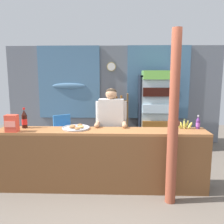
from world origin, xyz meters
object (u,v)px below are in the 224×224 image
(soda_bottle_grape_soda, at_px, (198,123))
(pastry_tray, at_px, (76,128))
(plastic_lawn_chair, at_px, (64,131))
(drink_fridge, at_px, (156,106))
(timber_post, at_px, (173,123))
(snack_box_crackers, at_px, (12,123))
(bottle_shelf_rack, at_px, (119,119))
(soda_bottle_cola, at_px, (24,119))
(shopkeeper, at_px, (111,122))
(banana_bunch, at_px, (185,125))
(stall_counter, at_px, (101,156))

(soda_bottle_grape_soda, xyz_separation_m, pastry_tray, (-1.93, -0.07, -0.07))
(plastic_lawn_chair, height_order, pastry_tray, pastry_tray)
(drink_fridge, bearing_deg, timber_post, -93.12)
(snack_box_crackers, distance_m, pastry_tray, 0.96)
(snack_box_crackers, relative_size, pastry_tray, 0.59)
(drink_fridge, height_order, pastry_tray, drink_fridge)
(bottle_shelf_rack, xyz_separation_m, soda_bottle_cola, (-1.51, -2.23, 0.41))
(plastic_lawn_chair, relative_size, pastry_tray, 1.96)
(shopkeeper, distance_m, soda_bottle_cola, 1.42)
(soda_bottle_cola, xyz_separation_m, pastry_tray, (0.84, -0.04, -0.12))
(soda_bottle_grape_soda, bearing_deg, plastic_lawn_chair, 147.21)
(plastic_lawn_chair, distance_m, soda_bottle_grape_soda, 3.09)
(timber_post, height_order, snack_box_crackers, timber_post)
(pastry_tray, bearing_deg, soda_bottle_grape_soda, 2.20)
(bottle_shelf_rack, height_order, banana_bunch, bottle_shelf_rack)
(drink_fridge, xyz_separation_m, pastry_tray, (-1.56, -2.04, -0.07))
(plastic_lawn_chair, relative_size, soda_bottle_grape_soda, 3.93)
(shopkeeper, xyz_separation_m, banana_bunch, (1.18, -0.28, 0.02))
(bottle_shelf_rack, xyz_separation_m, soda_bottle_grape_soda, (1.27, -2.20, 0.36))
(plastic_lawn_chair, bearing_deg, bottle_shelf_rack, 23.22)
(drink_fridge, bearing_deg, snack_box_crackers, -137.81)
(timber_post, xyz_separation_m, drink_fridge, (0.14, 2.49, -0.11))
(banana_bunch, bearing_deg, drink_fridge, 94.92)
(stall_counter, distance_m, bottle_shelf_rack, 2.45)
(plastic_lawn_chair, bearing_deg, soda_bottle_grape_soda, -32.79)
(drink_fridge, height_order, snack_box_crackers, drink_fridge)
(timber_post, height_order, soda_bottle_cola, timber_post)
(pastry_tray, distance_m, banana_bunch, 1.73)
(timber_post, bearing_deg, drink_fridge, 86.88)
(stall_counter, distance_m, plastic_lawn_chair, 2.15)
(pastry_tray, bearing_deg, shopkeeper, 32.54)
(stall_counter, bearing_deg, shopkeeper, 74.94)
(bottle_shelf_rack, relative_size, soda_bottle_grape_soda, 6.10)
(pastry_tray, height_order, banana_bunch, banana_bunch)
(timber_post, height_order, banana_bunch, timber_post)
(drink_fridge, bearing_deg, stall_counter, -117.60)
(soda_bottle_grape_soda, bearing_deg, drink_fridge, 100.86)
(stall_counter, bearing_deg, pastry_tray, 158.07)
(stall_counter, xyz_separation_m, bottle_shelf_rack, (0.26, 2.44, 0.11))
(plastic_lawn_chair, height_order, banana_bunch, banana_bunch)
(stall_counter, height_order, plastic_lawn_chair, stall_counter)
(bottle_shelf_rack, relative_size, pastry_tray, 3.04)
(shopkeeper, relative_size, soda_bottle_cola, 4.76)
(timber_post, bearing_deg, stall_counter, 163.97)
(soda_bottle_cola, bearing_deg, plastic_lawn_chair, 82.48)
(stall_counter, xyz_separation_m, drink_fridge, (1.15, 2.20, 0.47))
(soda_bottle_grape_soda, height_order, pastry_tray, soda_bottle_grape_soda)
(shopkeeper, distance_m, pastry_tray, 0.65)
(plastic_lawn_chair, bearing_deg, banana_bunch, -35.09)
(snack_box_crackers, bearing_deg, shopkeeper, 20.95)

